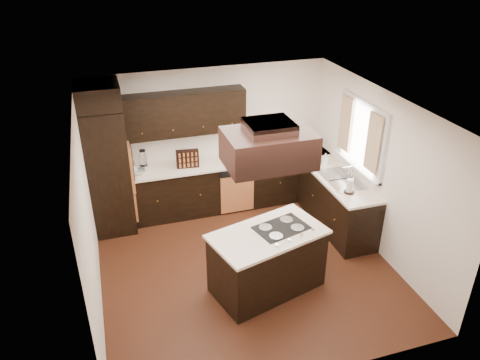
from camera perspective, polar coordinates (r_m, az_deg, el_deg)
The scene contains 30 objects.
floor at distance 7.16m, azimuth 0.67°, elevation -10.52°, with size 4.20×4.20×0.02m, color #562A17.
ceiling at distance 5.93m, azimuth 0.81°, elevation 8.93°, with size 4.20×4.20×0.02m, color white.
wall_back at distance 8.28m, azimuth -3.78°, elevation 5.18°, with size 4.20×0.02×2.50m, color white.
wall_front at distance 4.86m, azimuth 8.64°, elevation -13.50°, with size 4.20×0.02×2.50m, color white.
wall_left at distance 6.22m, azimuth -18.14°, elevation -4.48°, with size 0.02×4.20×2.50m, color white.
wall_right at distance 7.31m, azimuth 16.67°, elevation 0.78°, with size 0.02×4.20×2.50m, color white.
oven_column at distance 7.81m, azimuth -15.75°, elevation 1.12°, with size 0.65×0.75×2.12m, color black.
wall_oven_face at distance 7.79m, azimuth -13.25°, elevation 1.88°, with size 0.05×0.62×0.78m, color #D47D47.
base_cabinets_back at distance 8.37m, azimuth -2.87°, elevation -0.69°, with size 2.93×0.60×0.88m, color black.
base_cabinets_right at distance 8.21m, azimuth 10.78°, elevation -1.80°, with size 0.60×2.40×0.88m, color black.
countertop_back at distance 8.15m, azimuth -2.91°, elevation 2.10°, with size 2.93×0.63×0.04m, color white.
countertop_right at distance 7.99m, azimuth 10.97°, elevation 1.05°, with size 0.63×2.40×0.04m, color white.
upper_cabinets at distance 7.84m, azimuth -6.67°, elevation 8.09°, with size 2.00×0.34×0.72m, color black.
dishwasher_front at distance 8.21m, azimuth -0.36°, elevation -1.61°, with size 0.60×0.05×0.72m, color #D47D47.
window_frame at distance 7.55m, azimuth 14.61°, elevation 5.27°, with size 0.06×1.32×1.12m, color silver.
window_pane at distance 7.56m, azimuth 14.80°, elevation 5.29°, with size 0.00×1.20×1.00m, color white.
curtain_left at distance 7.17m, azimuth 15.93°, elevation 4.33°, with size 0.02×0.34×0.90m, color beige.
curtain_right at distance 7.83m, azimuth 12.73°, elevation 6.72°, with size 0.02×0.34×0.90m, color beige.
sink_rim at distance 7.72m, azimuth 12.26°, elevation 0.10°, with size 0.52×0.84×0.01m, color silver.
island at distance 6.52m, azimuth 3.32°, elevation -9.96°, with size 1.46×0.80×0.88m, color black.
island_top at distance 6.25m, azimuth 3.43°, elevation -6.62°, with size 1.51×0.85×0.04m, color white.
cooktop at distance 6.35m, azimuth 5.07°, elevation -5.80°, with size 0.69×0.46×0.01m, color black.
range_hood at distance 5.61m, azimuth 3.50°, elevation 3.88°, with size 1.05×0.72×0.42m, color black.
hood_duct at distance 5.51m, azimuth 3.58°, elevation 6.50°, with size 0.55×0.50×0.13m, color black.
blender_base at distance 7.96m, azimuth -11.62°, elevation 1.42°, with size 0.15×0.15×0.10m, color silver.
blender_pitcher at distance 7.88m, azimuth -11.74°, elevation 2.59°, with size 0.13×0.13×0.26m, color silver.
spice_rack at distance 7.92m, azimuth -6.42°, elevation 2.59°, with size 0.38×0.09×0.32m, color black.
mixing_bowl at distance 7.90m, azimuth -12.42°, elevation 1.01°, with size 0.29×0.29×0.07m, color silver.
soap_bottle at distance 8.14m, azimuth 10.35°, elevation 2.56°, with size 0.09×0.09×0.20m, color silver.
paper_towel at distance 7.30m, azimuth 13.22°, elevation -0.73°, with size 0.10×0.10×0.23m, color silver.
Camera 1 is at (-1.75, -5.34, 4.43)m, focal length 35.00 mm.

